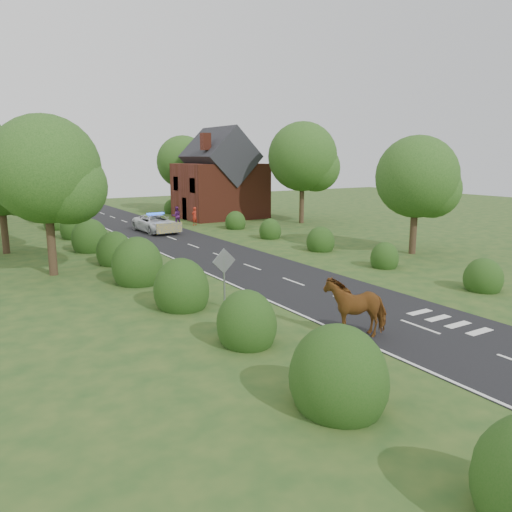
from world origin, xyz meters
TOP-DOWN VIEW (x-y plane):
  - ground at (0.00, 0.00)m, footprint 120.00×120.00m
  - road at (0.00, 15.00)m, footprint 6.00×70.00m
  - road_markings at (-1.60, 12.93)m, footprint 4.96×70.00m
  - hedgerow_left at (-6.51, 11.69)m, footprint 2.75×50.41m
  - hedgerow_right at (6.60, 11.21)m, footprint 2.10×45.78m
  - tree_left_a at (-9.75, 11.86)m, footprint 5.74×5.60m
  - tree_left_b at (-11.25, 19.86)m, footprint 5.74×5.60m
  - tree_right_a at (11.23, 5.87)m, footprint 5.33×5.20m
  - tree_right_b at (14.29, 21.84)m, footprint 6.56×6.40m
  - tree_right_c at (9.27, 37.85)m, footprint 6.15×6.00m
  - road_sign at (-5.00, 2.00)m, footprint 1.06×0.08m
  - house at (9.49, 30.00)m, footprint 8.00×7.40m
  - cow at (-2.50, -3.20)m, footprint 2.76×2.15m
  - police_van at (0.15, 23.71)m, footprint 2.69×5.45m
  - pedestrian_red at (4.67, 25.85)m, footprint 0.72×0.61m
  - pedestrian_purple at (3.33, 26.87)m, footprint 0.91×0.75m

SIDE VIEW (x-z plane):
  - ground at x=0.00m, z-range 0.00..0.00m
  - road at x=0.00m, z-range 0.00..0.02m
  - road_markings at x=-1.60m, z-range 0.02..0.03m
  - hedgerow_right at x=6.60m, z-range -0.50..1.60m
  - police_van at x=0.15m, z-range -0.07..1.55m
  - hedgerow_left at x=-6.51m, z-range -0.75..2.25m
  - pedestrian_red at x=4.67m, z-range 0.00..1.67m
  - pedestrian_purple at x=3.33m, z-range 0.00..1.72m
  - cow at x=-2.50m, z-range 0.00..1.74m
  - road_sign at x=-5.00m, z-range 0.39..2.92m
  - house at x=9.49m, z-range -0.80..8.37m
  - tree_right_a at x=11.23m, z-range 0.96..8.52m
  - tree_left_b at x=-11.25m, z-range 1.01..9.08m
  - tree_left_a at x=-9.75m, z-range 1.15..9.53m
  - tree_right_c at x=9.27m, z-range 1.05..9.63m
  - tree_right_b at x=14.29m, z-range 1.24..10.64m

